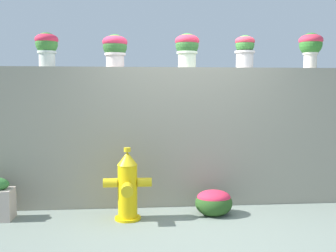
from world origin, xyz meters
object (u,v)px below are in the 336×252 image
at_px(potted_plant_5, 311,45).
at_px(potted_plant_3, 187,47).
at_px(potted_plant_4, 245,49).
at_px(fire_hydrant, 128,187).
at_px(flower_bush_left, 214,201).
at_px(potted_plant_2, 115,48).
at_px(potted_plant_1, 47,46).

bearing_deg(potted_plant_5, potted_plant_3, -178.50).
height_order(potted_plant_4, fire_hydrant, potted_plant_4).
bearing_deg(flower_bush_left, potted_plant_4, 45.41).
bearing_deg(potted_plant_2, fire_hydrant, -76.17).
distance_m(potted_plant_1, fire_hydrant, 2.15).
distance_m(potted_plant_2, potted_plant_5, 2.73).
xyz_separation_m(potted_plant_4, potted_plant_5, (0.96, 0.07, 0.07)).
bearing_deg(flower_bush_left, potted_plant_5, 21.82).
height_order(potted_plant_3, fire_hydrant, potted_plant_3).
distance_m(potted_plant_2, potted_plant_4, 1.76).
height_order(potted_plant_3, potted_plant_5, potted_plant_5).
height_order(potted_plant_1, potted_plant_2, potted_plant_1).
bearing_deg(potted_plant_3, potted_plant_2, 179.91).
relative_size(potted_plant_3, potted_plant_5, 0.93).
height_order(potted_plant_1, potted_plant_3, potted_plant_3).
bearing_deg(flower_bush_left, potted_plant_2, 156.15).
bearing_deg(potted_plant_1, fire_hydrant, -32.03).
relative_size(potted_plant_4, potted_plant_5, 0.89).
xyz_separation_m(potted_plant_3, potted_plant_5, (1.76, 0.05, 0.05)).
bearing_deg(potted_plant_5, fire_hydrant, -164.88).
bearing_deg(flower_bush_left, fire_hydrant, -174.74).
xyz_separation_m(potted_plant_1, fire_hydrant, (1.05, -0.66, -1.75)).
distance_m(potted_plant_2, fire_hydrant, 1.86).
bearing_deg(potted_plant_3, potted_plant_1, 179.68).
bearing_deg(potted_plant_3, flower_bush_left, -63.49).
relative_size(potted_plant_1, flower_bush_left, 0.96).
xyz_separation_m(potted_plant_1, potted_plant_4, (2.65, -0.03, -0.02)).
bearing_deg(potted_plant_4, potted_plant_2, 179.32).
distance_m(potted_plant_3, potted_plant_4, 0.79).
bearing_deg(potted_plant_3, fire_hydrant, -141.35).
height_order(potted_plant_5, flower_bush_left, potted_plant_5).
height_order(potted_plant_4, flower_bush_left, potted_plant_4).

